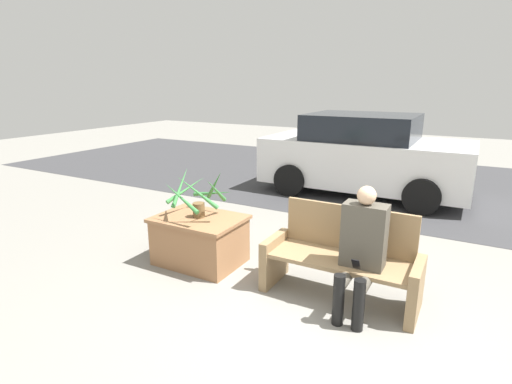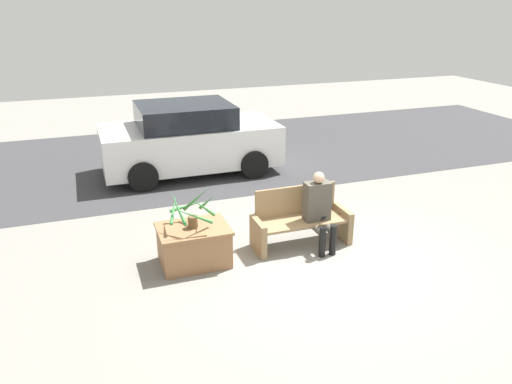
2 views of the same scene
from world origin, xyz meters
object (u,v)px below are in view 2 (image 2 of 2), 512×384
Objects in this scene: potted_plant at (192,210)px; parked_car at (189,139)px; bench at (300,220)px; person_seated at (319,208)px; planter_box at (194,244)px.

potted_plant is 0.18× the size of parked_car.
person_seated is (0.23, -0.18, 0.25)m from bench.
bench is at bearing 2.22° from planter_box.
person_seated reaches higher than planter_box.
parked_car reaches higher than planter_box.
bench is 1.27× the size of person_seated.
potted_plant reaches higher than bench.
bench is at bearing 1.86° from potted_plant.
person_seated is at bearing -3.80° from potted_plant.
bench reaches higher than planter_box.
parked_car is at bearing 104.06° from person_seated.
bench is 1.77m from potted_plant.
potted_plant is at bearing -101.95° from parked_car.
potted_plant is at bearing 176.20° from person_seated.
potted_plant is at bearing 108.36° from planter_box.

